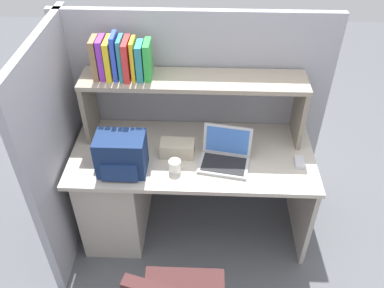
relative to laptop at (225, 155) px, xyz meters
name	(u,v)px	position (x,y,z in m)	size (l,w,h in m)	color
ground_plane	(192,225)	(-0.21, 0.07, -0.78)	(8.00, 8.00, 0.00)	#595B60
desk	(138,187)	(-0.60, 0.07, -0.38)	(1.60, 0.70, 0.73)	beige
cubicle_partition_rear	(194,115)	(-0.21, 0.45, -0.01)	(1.84, 0.05, 1.55)	#9E9EA8
cubicle_partition_left	(61,150)	(-1.06, 0.02, -0.01)	(0.05, 1.06, 1.55)	#9E9EA8
overhead_hutch	(194,92)	(-0.21, 0.27, 0.30)	(1.44, 0.28, 0.45)	gray
reference_books_on_shelf	(121,59)	(-0.66, 0.27, 0.53)	(0.36, 0.18, 0.28)	olive
laptop	(225,155)	(0.00, 0.00, 0.00)	(0.35, 0.31, 0.22)	#B7BABF
backpack	(121,155)	(-0.64, -0.11, 0.08)	(0.30, 0.23, 0.26)	navy
computer_mouse	(299,162)	(0.48, -0.01, -0.03)	(0.06, 0.10, 0.03)	silver
paper_cup	(175,166)	(-0.31, -0.10, -0.01)	(0.08, 0.08, 0.08)	white
tissue_box	(177,148)	(-0.31, 0.06, 0.00)	(0.22, 0.12, 0.10)	#BFB299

